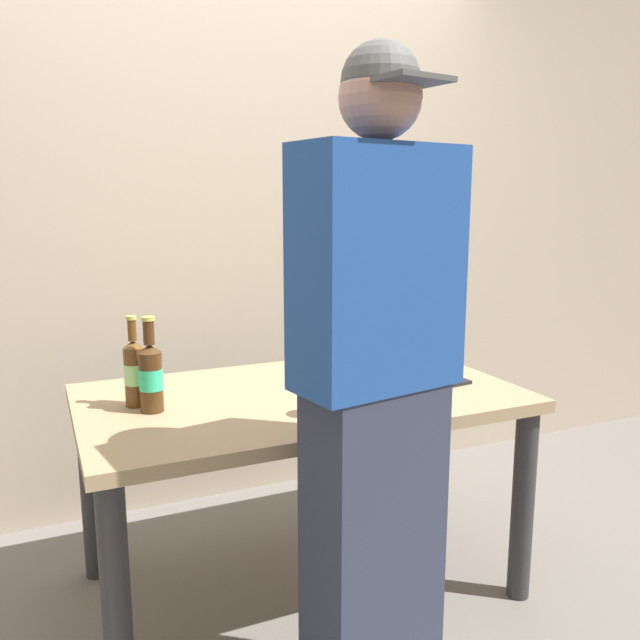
{
  "coord_description": "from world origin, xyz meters",
  "views": [
    {
      "loc": [
        -0.82,
        -2.01,
        1.4
      ],
      "look_at": [
        0.07,
        0.0,
        0.99
      ],
      "focal_mm": 36.48,
      "sensor_mm": 36.0,
      "label": 1
    }
  ],
  "objects_px": {
    "laptop": "(407,368)",
    "beer_bottle_brown": "(134,371)",
    "beer_bottle_amber": "(151,375)",
    "coffee_mug": "(318,401)",
    "person_figure": "(375,398)"
  },
  "relations": [
    {
      "from": "beer_bottle_brown",
      "to": "person_figure",
      "type": "distance_m",
      "value": 0.86
    },
    {
      "from": "beer_bottle_amber",
      "to": "person_figure",
      "type": "xyz_separation_m",
      "value": [
        0.46,
        -0.62,
        0.05
      ]
    },
    {
      "from": "laptop",
      "to": "person_figure",
      "type": "distance_m",
      "value": 0.8
    },
    {
      "from": "person_figure",
      "to": "coffee_mug",
      "type": "height_order",
      "value": "person_figure"
    },
    {
      "from": "laptop",
      "to": "beer_bottle_brown",
      "type": "xyz_separation_m",
      "value": [
        -0.98,
        0.07,
        0.08
      ]
    },
    {
      "from": "beer_bottle_brown",
      "to": "coffee_mug",
      "type": "distance_m",
      "value": 0.6
    },
    {
      "from": "person_figure",
      "to": "beer_bottle_brown",
      "type": "bearing_deg",
      "value": 125.52
    },
    {
      "from": "laptop",
      "to": "beer_bottle_amber",
      "type": "height_order",
      "value": "beer_bottle_amber"
    },
    {
      "from": "beer_bottle_brown",
      "to": "person_figure",
      "type": "height_order",
      "value": "person_figure"
    },
    {
      "from": "beer_bottle_amber",
      "to": "coffee_mug",
      "type": "height_order",
      "value": "beer_bottle_amber"
    },
    {
      "from": "coffee_mug",
      "to": "laptop",
      "type": "bearing_deg",
      "value": 28.04
    },
    {
      "from": "laptop",
      "to": "beer_bottle_brown",
      "type": "relative_size",
      "value": 1.3
    },
    {
      "from": "beer_bottle_amber",
      "to": "coffee_mug",
      "type": "bearing_deg",
      "value": -28.23
    },
    {
      "from": "beer_bottle_brown",
      "to": "coffee_mug",
      "type": "bearing_deg",
      "value": -32.85
    },
    {
      "from": "beer_bottle_amber",
      "to": "beer_bottle_brown",
      "type": "xyz_separation_m",
      "value": [
        -0.04,
        0.08,
        -0.0
      ]
    }
  ]
}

